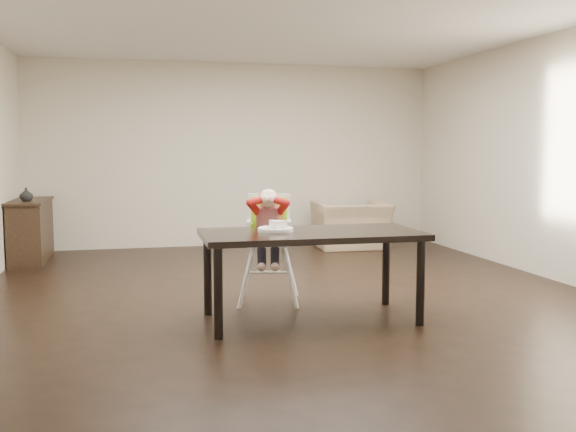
% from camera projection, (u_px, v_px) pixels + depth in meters
% --- Properties ---
extents(ground, '(7.00, 7.00, 0.00)m').
position_uv_depth(ground, '(290.00, 295.00, 6.30)').
color(ground, black).
rests_on(ground, ground).
extents(room_walls, '(6.02, 7.02, 2.71)m').
position_uv_depth(room_walls, '(290.00, 104.00, 6.11)').
color(room_walls, beige).
rests_on(room_walls, ground).
extents(dining_table, '(1.80, 0.90, 0.75)m').
position_uv_depth(dining_table, '(311.00, 241.00, 5.32)').
color(dining_table, black).
rests_on(dining_table, ground).
extents(high_chair, '(0.53, 0.53, 1.06)m').
position_uv_depth(high_chair, '(269.00, 222.00, 5.97)').
color(high_chair, white).
rests_on(high_chair, ground).
extents(plate, '(0.36, 0.36, 0.09)m').
position_uv_depth(plate, '(276.00, 227.00, 5.33)').
color(plate, white).
rests_on(plate, dining_table).
extents(armchair, '(1.06, 0.72, 0.90)m').
position_uv_depth(armchair, '(351.00, 217.00, 9.33)').
color(armchair, tan).
rests_on(armchair, ground).
extents(sideboard, '(0.44, 1.26, 0.79)m').
position_uv_depth(sideboard, '(31.00, 230.00, 8.24)').
color(sideboard, black).
rests_on(sideboard, ground).
extents(vase, '(0.21, 0.21, 0.16)m').
position_uv_depth(vase, '(26.00, 195.00, 7.95)').
color(vase, '#99999E').
rests_on(vase, sideboard).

